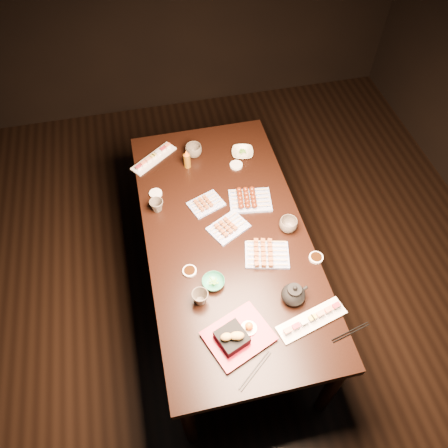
# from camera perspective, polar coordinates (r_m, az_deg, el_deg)

# --- Properties ---
(ground) EXTENTS (5.00, 5.00, 0.00)m
(ground) POSITION_cam_1_polar(r_m,az_deg,el_deg) (2.98, 2.77, -14.32)
(ground) COLOR black
(ground) RESTS_ON ground
(dining_table) EXTENTS (1.20, 1.93, 0.75)m
(dining_table) POSITION_cam_1_polar(r_m,az_deg,el_deg) (2.77, 0.23, -5.72)
(dining_table) COLOR black
(dining_table) RESTS_ON ground
(sushi_platter_near) EXTENTS (0.37, 0.19, 0.04)m
(sushi_platter_near) POSITION_cam_1_polar(r_m,az_deg,el_deg) (2.21, 11.43, -12.04)
(sushi_platter_near) COLOR white
(sushi_platter_near) RESTS_ON dining_table
(sushi_platter_far) EXTENTS (0.32, 0.27, 0.04)m
(sushi_platter_far) POSITION_cam_1_polar(r_m,az_deg,el_deg) (2.87, -9.19, 8.64)
(sushi_platter_far) COLOR white
(sushi_platter_far) RESTS_ON dining_table
(yakitori_plate_center) EXTENTS (0.26, 0.24, 0.05)m
(yakitori_plate_center) POSITION_cam_1_polar(r_m,az_deg,el_deg) (2.46, 0.57, -0.20)
(yakitori_plate_center) COLOR #828EB6
(yakitori_plate_center) RESTS_ON dining_table
(yakitori_plate_right) EXTENTS (0.27, 0.22, 0.06)m
(yakitori_plate_right) POSITION_cam_1_polar(r_m,az_deg,el_deg) (2.36, 5.67, -3.75)
(yakitori_plate_right) COLOR #828EB6
(yakitori_plate_right) RESTS_ON dining_table
(yakitori_plate_left) EXTENTS (0.23, 0.20, 0.05)m
(yakitori_plate_left) POSITION_cam_1_polar(r_m,az_deg,el_deg) (2.57, -2.38, 2.87)
(yakitori_plate_left) COLOR #828EB6
(yakitori_plate_left) RESTS_ON dining_table
(tsukune_plate) EXTENTS (0.27, 0.21, 0.06)m
(tsukune_plate) POSITION_cam_1_polar(r_m,az_deg,el_deg) (2.58, 3.46, 3.40)
(tsukune_plate) COLOR #828EB6
(tsukune_plate) RESTS_ON dining_table
(edamame_bowl_green) EXTENTS (0.16, 0.16, 0.04)m
(edamame_bowl_green) POSITION_cam_1_polar(r_m,az_deg,el_deg) (2.27, -1.39, -7.63)
(edamame_bowl_green) COLOR #297F5B
(edamame_bowl_green) RESTS_ON dining_table
(edamame_bowl_cream) EXTENTS (0.16, 0.16, 0.03)m
(edamame_bowl_cream) POSITION_cam_1_polar(r_m,az_deg,el_deg) (2.86, 2.42, 9.27)
(edamame_bowl_cream) COLOR beige
(edamame_bowl_cream) RESTS_ON dining_table
(tempura_tray) EXTENTS (0.36, 0.33, 0.11)m
(tempura_tray) POSITION_cam_1_polar(r_m,az_deg,el_deg) (2.11, 1.95, -14.01)
(tempura_tray) COLOR black
(tempura_tray) RESTS_ON dining_table
(teacup_near_left) EXTENTS (0.10, 0.10, 0.08)m
(teacup_near_left) POSITION_cam_1_polar(r_m,az_deg,el_deg) (2.21, -3.13, -9.58)
(teacup_near_left) COLOR #4E453B
(teacup_near_left) RESTS_ON dining_table
(teacup_mid_right) EXTENTS (0.12, 0.12, 0.08)m
(teacup_mid_right) POSITION_cam_1_polar(r_m,az_deg,el_deg) (2.47, 8.39, -0.12)
(teacup_mid_right) COLOR #4E453B
(teacup_mid_right) RESTS_ON dining_table
(teacup_far_left) EXTENTS (0.09, 0.09, 0.08)m
(teacup_far_left) POSITION_cam_1_polar(r_m,az_deg,el_deg) (2.56, -8.78, 2.39)
(teacup_far_left) COLOR #4E453B
(teacup_far_left) RESTS_ON dining_table
(teacup_far_right) EXTENTS (0.11, 0.11, 0.08)m
(teacup_far_right) POSITION_cam_1_polar(r_m,az_deg,el_deg) (2.85, -3.98, 9.54)
(teacup_far_right) COLOR #4E453B
(teacup_far_right) RESTS_ON dining_table
(teapot) EXTENTS (0.17, 0.17, 0.12)m
(teapot) POSITION_cam_1_polar(r_m,az_deg,el_deg) (2.22, 9.08, -8.92)
(teapot) COLOR black
(teapot) RESTS_ON dining_table
(condiment_bottle) EXTENTS (0.05, 0.05, 0.13)m
(condiment_bottle) POSITION_cam_1_polar(r_m,az_deg,el_deg) (2.76, -4.87, 8.50)
(condiment_bottle) COLOR brown
(condiment_bottle) RESTS_ON dining_table
(sauce_dish_west) EXTENTS (0.09, 0.09, 0.01)m
(sauce_dish_west) POSITION_cam_1_polar(r_m,az_deg,el_deg) (2.32, -4.52, -6.15)
(sauce_dish_west) COLOR white
(sauce_dish_west) RESTS_ON dining_table
(sauce_dish_east) EXTENTS (0.10, 0.10, 0.01)m
(sauce_dish_east) POSITION_cam_1_polar(r_m,az_deg,el_deg) (2.80, 1.60, 7.69)
(sauce_dish_east) COLOR white
(sauce_dish_east) RESTS_ON dining_table
(sauce_dish_se) EXTENTS (0.10, 0.10, 0.01)m
(sauce_dish_se) POSITION_cam_1_polar(r_m,az_deg,el_deg) (2.41, 11.93, -4.31)
(sauce_dish_se) COLOR white
(sauce_dish_se) RESTS_ON dining_table
(sauce_dish_nw) EXTENTS (0.10, 0.10, 0.01)m
(sauce_dish_nw) POSITION_cam_1_polar(r_m,az_deg,el_deg) (2.67, -8.92, 3.96)
(sauce_dish_nw) COLOR white
(sauce_dish_nw) RESTS_ON dining_table
(chopsticks_near) EXTENTS (0.19, 0.16, 0.01)m
(chopsticks_near) POSITION_cam_1_polar(r_m,az_deg,el_deg) (2.10, 4.09, -18.55)
(chopsticks_near) COLOR black
(chopsticks_near) RESTS_ON dining_table
(chopsticks_se) EXTENTS (0.21, 0.07, 0.01)m
(chopsticks_se) POSITION_cam_1_polar(r_m,az_deg,el_deg) (2.25, 16.20, -13.42)
(chopsticks_se) COLOR black
(chopsticks_se) RESTS_ON dining_table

